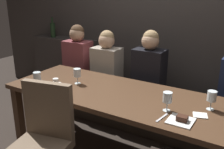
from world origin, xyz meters
name	(u,v)px	position (x,y,z in m)	size (l,w,h in m)	color
back_wall_tiled	(166,4)	(0.00, 1.22, 1.50)	(6.00, 0.12, 3.00)	#383330
back_counter	(66,67)	(-1.55, 1.04, 0.47)	(1.10, 0.28, 0.95)	#2F2B29
dining_table	(115,100)	(0.00, 0.00, 0.65)	(2.20, 0.84, 0.74)	#412B1C
banquette_bench	(144,112)	(0.00, 0.70, 0.23)	(2.50, 0.44, 0.45)	#312A23
chair_near_side	(43,135)	(-0.26, -0.72, 0.56)	(0.53, 0.53, 0.98)	#4C3321
diner_redhead	(78,55)	(-1.01, 0.69, 0.82)	(0.36, 0.24, 0.79)	brown
diner_bearded	(107,62)	(-0.53, 0.67, 0.81)	(0.36, 0.24, 0.75)	#9E9384
diner_far_end	(149,67)	(0.05, 0.68, 0.83)	(0.36, 0.24, 0.80)	black
wine_bottle_dark_red	(53,29)	(-1.76, 1.01, 1.07)	(0.08, 0.08, 0.33)	black
wine_glass_center_front	(37,77)	(-0.73, -0.31, 0.86)	(0.08, 0.08, 0.16)	silver
wine_glass_center_back	(168,98)	(0.56, -0.12, 0.86)	(0.08, 0.08, 0.16)	silver
wine_glass_end_left	(212,97)	(0.86, 0.09, 0.85)	(0.08, 0.08, 0.16)	silver
wine_glass_far_right	(77,73)	(-0.46, -0.01, 0.85)	(0.08, 0.08, 0.16)	silver
espresso_cup	(56,82)	(-0.64, -0.14, 0.77)	(0.12, 0.12, 0.06)	white
dessert_plate	(181,120)	(0.72, -0.24, 0.75)	(0.19, 0.19, 0.05)	white
fork_on_table	(162,118)	(0.58, -0.27, 0.74)	(0.02, 0.17, 0.01)	silver
folded_napkin	(200,115)	(0.82, -0.07, 0.74)	(0.11, 0.10, 0.01)	silver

